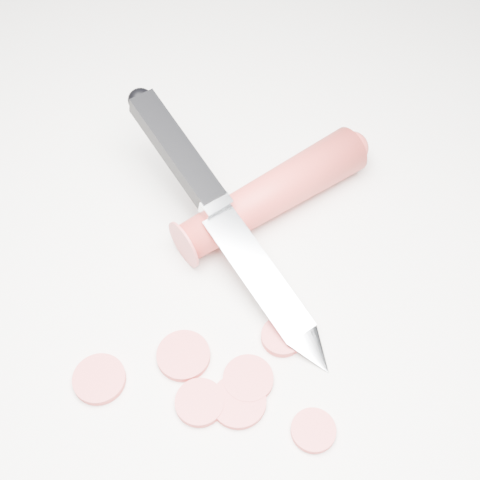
# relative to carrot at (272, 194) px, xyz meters

# --- Properties ---
(ground) EXTENTS (2.40, 2.40, 0.00)m
(ground) POSITION_rel_carrot_xyz_m (-0.00, -0.11, -0.02)
(ground) COLOR silver
(ground) RESTS_ON ground
(carrot) EXTENTS (0.16, 0.16, 0.04)m
(carrot) POSITION_rel_carrot_xyz_m (0.00, 0.00, 0.00)
(carrot) COLOR red
(carrot) RESTS_ON ground
(carrot_slice_0) EXTENTS (0.04, 0.04, 0.01)m
(carrot_slice_0) POSITION_rel_carrot_xyz_m (-0.11, -0.18, -0.02)
(carrot_slice_0) COLOR #C14242
(carrot_slice_0) RESTS_ON ground
(carrot_slice_1) EXTENTS (0.04, 0.04, 0.01)m
(carrot_slice_1) POSITION_rel_carrot_xyz_m (-0.03, -0.19, -0.02)
(carrot_slice_1) COLOR #C14242
(carrot_slice_1) RESTS_ON ground
(carrot_slice_2) EXTENTS (0.04, 0.04, 0.01)m
(carrot_slice_2) POSITION_rel_carrot_xyz_m (-0.05, -0.15, -0.02)
(carrot_slice_2) COLOR #C14242
(carrot_slice_2) RESTS_ON ground
(carrot_slice_3) EXTENTS (0.04, 0.04, 0.01)m
(carrot_slice_3) POSITION_rel_carrot_xyz_m (0.00, -0.16, -0.02)
(carrot_slice_3) COLOR #C14242
(carrot_slice_3) RESTS_ON ground
(carrot_slice_4) EXTENTS (0.03, 0.03, 0.01)m
(carrot_slice_4) POSITION_rel_carrot_xyz_m (0.03, -0.13, -0.02)
(carrot_slice_4) COLOR #C14242
(carrot_slice_4) RESTS_ON ground
(carrot_slice_5) EXTENTS (0.04, 0.04, 0.01)m
(carrot_slice_5) POSITION_rel_carrot_xyz_m (0.00, -0.18, -0.02)
(carrot_slice_5) COLOR #C14242
(carrot_slice_5) RESTS_ON ground
(carrot_slice_6) EXTENTS (0.03, 0.03, 0.01)m
(carrot_slice_6) POSITION_rel_carrot_xyz_m (0.06, -0.20, -0.02)
(carrot_slice_6) COLOR #C14242
(carrot_slice_6) RESTS_ON ground
(kitchen_knife) EXTENTS (0.22, 0.22, 0.09)m
(kitchen_knife) POSITION_rel_carrot_xyz_m (-0.03, -0.05, 0.02)
(kitchen_knife) COLOR silver
(kitchen_knife) RESTS_ON ground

